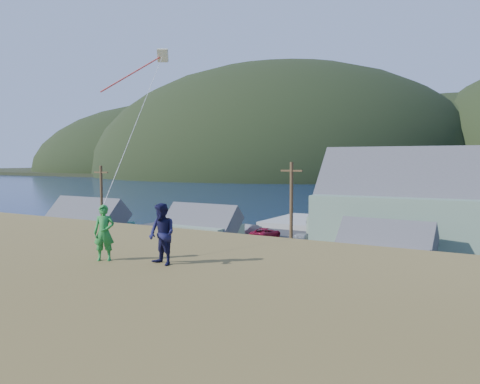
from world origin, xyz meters
name	(u,v)px	position (x,y,z in m)	size (l,w,h in m)	color
ground	(277,308)	(0.00, 0.00, 0.00)	(900.00, 900.00, 0.00)	#0A1638
grass_strip	(264,316)	(0.00, -2.00, 0.05)	(110.00, 8.00, 0.10)	#4C3D19
waterfront_lot	(350,261)	(0.00, 17.00, 0.06)	(72.00, 36.00, 0.12)	#28282B
wharf	(355,225)	(-6.00, 40.00, 0.45)	(26.00, 14.00, 0.90)	gray
shed_teal	(83,229)	(-26.19, 6.55, 2.74)	(9.38, 6.69, 7.37)	#31736E
shed_palegreen_near	(200,230)	(-15.97, 13.93, 2.40)	(8.82, 5.62, 6.33)	slate
shed_white	(385,253)	(4.71, 10.85, 2.39)	(7.97, 5.48, 6.19)	silver
shed_palegreen_far	(350,221)	(-3.39, 28.43, 2.56)	(9.92, 5.67, 6.66)	slate
utility_poles	(268,235)	(-1.46, 1.50, 4.74)	(33.96, 0.24, 9.86)	#47331E
parked_cars	(272,239)	(-10.60, 21.06, 0.84)	(17.14, 13.02, 1.53)	white
kite_flyer_green	(104,233)	(3.28, -18.76, 8.01)	(0.59, 0.39, 1.62)	#227D31
kite_flyer_navy	(162,234)	(5.08, -18.36, 8.06)	(0.83, 0.65, 1.71)	#15163C
kite_rig	(158,60)	(0.07, -12.40, 14.43)	(2.22, 3.63, 9.41)	beige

